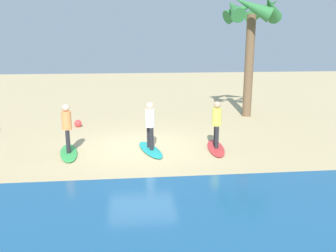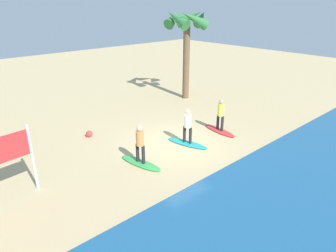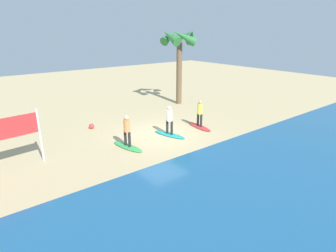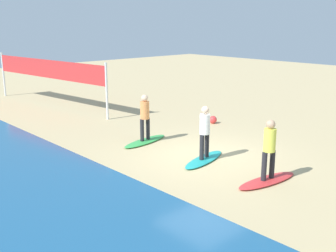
% 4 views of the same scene
% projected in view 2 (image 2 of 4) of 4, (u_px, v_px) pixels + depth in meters
% --- Properties ---
extents(ground_plane, '(60.00, 60.00, 0.00)m').
position_uv_depth(ground_plane, '(177.00, 144.00, 14.69)').
color(ground_plane, tan).
extents(surfboard_red, '(0.80, 2.15, 0.09)m').
position_uv_depth(surfboard_red, '(219.00, 131.00, 16.04)').
color(surfboard_red, red).
rests_on(surfboard_red, ground).
extents(surfer_red, '(0.32, 0.46, 1.64)m').
position_uv_depth(surfer_red, '(221.00, 113.00, 15.66)').
color(surfer_red, '#232328').
rests_on(surfer_red, surfboard_red).
extents(surfboard_teal, '(1.05, 2.17, 0.09)m').
position_uv_depth(surfboard_teal, '(187.00, 143.00, 14.62)').
color(surfboard_teal, teal).
rests_on(surfboard_teal, ground).
extents(surfer_teal, '(0.32, 0.45, 1.64)m').
position_uv_depth(surfer_teal, '(188.00, 124.00, 14.24)').
color(surfer_teal, '#232328').
rests_on(surfer_teal, surfboard_teal).
extents(surfboard_green, '(0.93, 2.17, 0.09)m').
position_uv_depth(surfboard_green, '(141.00, 163.00, 12.84)').
color(surfboard_green, green).
rests_on(surfboard_green, ground).
extents(surfer_green, '(0.32, 0.45, 1.64)m').
position_uv_depth(surfer_green, '(140.00, 141.00, 12.47)').
color(surfer_green, '#232328').
rests_on(surfer_green, surfboard_green).
extents(palm_tree, '(2.88, 3.03, 5.97)m').
position_uv_depth(palm_tree, '(187.00, 26.00, 19.77)').
color(palm_tree, brown).
rests_on(palm_tree, ground).
extents(beach_ball, '(0.32, 0.32, 0.32)m').
position_uv_depth(beach_ball, '(89.00, 134.00, 15.35)').
color(beach_ball, '#E53838').
rests_on(beach_ball, ground).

